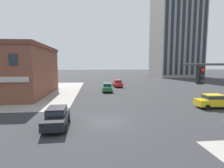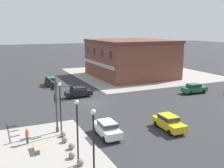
{
  "view_description": "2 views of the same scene",
  "coord_description": "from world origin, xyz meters",
  "px_view_note": "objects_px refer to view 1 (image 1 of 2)",
  "views": [
    {
      "loc": [
        -0.97,
        -15.97,
        5.32
      ],
      "look_at": [
        1.16,
        4.85,
        2.98
      ],
      "focal_mm": 28.19,
      "sensor_mm": 36.0,
      "label": 1
    },
    {
      "loc": [
        36.16,
        -13.51,
        11.07
      ],
      "look_at": [
        7.03,
        -0.15,
        4.29
      ],
      "focal_mm": 42.28,
      "sensor_mm": 36.0,
      "label": 2
    }
  ],
  "objects_px": {
    "car_cross_eastbound": "(107,87)",
    "car_cross_westbound": "(57,116)",
    "car_parked_curb": "(118,83)",
    "car_main_northbound_far": "(214,101)"
  },
  "relations": [
    {
      "from": "car_main_northbound_far",
      "to": "car_parked_curb",
      "type": "height_order",
      "value": "same"
    },
    {
      "from": "car_main_northbound_far",
      "to": "car_parked_curb",
      "type": "distance_m",
      "value": 23.2
    },
    {
      "from": "car_main_northbound_far",
      "to": "car_cross_westbound",
      "type": "xyz_separation_m",
      "value": [
        -17.78,
        -4.77,
        0.0
      ]
    },
    {
      "from": "car_cross_eastbound",
      "to": "car_parked_curb",
      "type": "relative_size",
      "value": 1.0
    },
    {
      "from": "car_main_northbound_far",
      "to": "car_parked_curb",
      "type": "xyz_separation_m",
      "value": [
        -9.03,
        21.37,
        0.0
      ]
    },
    {
      "from": "car_cross_westbound",
      "to": "car_parked_curb",
      "type": "bearing_deg",
      "value": 71.49
    },
    {
      "from": "car_main_northbound_far",
      "to": "car_parked_curb",
      "type": "bearing_deg",
      "value": 112.91
    },
    {
      "from": "car_main_northbound_far",
      "to": "car_cross_eastbound",
      "type": "distance_m",
      "value": 18.68
    },
    {
      "from": "car_cross_eastbound",
      "to": "car_cross_westbound",
      "type": "xyz_separation_m",
      "value": [
        -5.75,
        -19.05,
        0.0
      ]
    },
    {
      "from": "car_main_northbound_far",
      "to": "car_parked_curb",
      "type": "relative_size",
      "value": 1.0
    }
  ]
}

